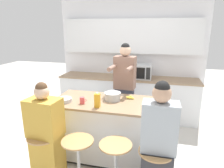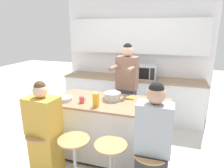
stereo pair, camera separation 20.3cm
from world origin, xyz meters
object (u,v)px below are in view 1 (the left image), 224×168
(person_cooking, at_px, (124,92))
(juice_carton, at_px, (97,100))
(bar_stool_leftmost, at_px, (45,156))
(coffee_cup_near, at_px, (82,100))
(bar_stool_center_left, at_px, (79,161))
(cooking_pot, at_px, (113,96))
(potted_plant, at_px, (122,69))
(bar_stool_center_right, at_px, (115,165))
(kitchen_island, at_px, (111,129))
(banana_bunch, at_px, (130,97))
(microwave, at_px, (141,71))
(person_seated_near, at_px, (158,149))
(person_wrapped_blanket, at_px, (46,137))
(fruit_bowl, at_px, (64,100))

(person_cooking, xyz_separation_m, juice_carton, (-0.22, -0.94, 0.15))
(bar_stool_leftmost, relative_size, coffee_cup_near, 6.57)
(bar_stool_center_left, bearing_deg, juice_carton, 77.16)
(bar_stool_leftmost, relative_size, cooking_pot, 1.97)
(cooking_pot, height_order, potted_plant, potted_plant)
(person_cooking, bearing_deg, bar_stool_center_right, -78.56)
(kitchen_island, xyz_separation_m, banana_bunch, (0.26, 0.18, 0.48))
(microwave, distance_m, potted_plant, 0.42)
(person_seated_near, distance_m, cooking_pot, 1.10)
(kitchen_island, bearing_deg, person_cooking, 82.44)
(kitchen_island, bearing_deg, potted_plant, 94.88)
(coffee_cup_near, bearing_deg, cooking_pot, 32.64)
(cooking_pot, bearing_deg, microwave, 79.46)
(coffee_cup_near, distance_m, banana_bunch, 0.74)
(kitchen_island, height_order, juice_carton, juice_carton)
(bar_stool_leftmost, bearing_deg, juice_carton, 39.93)
(person_seated_near, relative_size, banana_bunch, 9.70)
(kitchen_island, xyz_separation_m, microwave, (0.29, 1.54, 0.62))
(person_seated_near, xyz_separation_m, juice_carton, (-0.85, 0.46, 0.35))
(juice_carton, bearing_deg, microwave, 77.10)
(bar_stool_center_left, xyz_separation_m, potted_plant, (0.10, 2.32, 0.72))
(banana_bunch, relative_size, microwave, 0.32)
(kitchen_island, height_order, coffee_cup_near, coffee_cup_near)
(coffee_cup_near, bearing_deg, person_wrapped_blanket, -119.20)
(coffee_cup_near, bearing_deg, bar_stool_center_left, -75.19)
(banana_bunch, bearing_deg, person_seated_near, -62.86)
(bar_stool_leftmost, xyz_separation_m, fruit_bowl, (0.03, 0.57, 0.58))
(bar_stool_leftmost, distance_m, microwave, 2.59)
(person_seated_near, bearing_deg, potted_plant, 110.66)
(person_cooking, height_order, coffee_cup_near, person_cooking)
(person_wrapped_blanket, bearing_deg, bar_stool_center_right, 5.47)
(person_cooking, xyz_separation_m, coffee_cup_near, (-0.47, -0.86, 0.10))
(person_wrapped_blanket, bearing_deg, coffee_cup_near, 65.80)
(person_cooking, bearing_deg, potted_plant, 109.36)
(bar_stool_center_left, xyz_separation_m, person_seated_near, (0.96, 0.02, 0.30))
(person_cooking, height_order, person_wrapped_blanket, person_cooking)
(kitchen_island, relative_size, banana_bunch, 11.55)
(cooking_pot, bearing_deg, potted_plant, 95.55)
(kitchen_island, xyz_separation_m, fruit_bowl, (-0.68, -0.18, 0.49))
(person_cooking, bearing_deg, bar_stool_center_left, -97.48)
(bar_stool_leftmost, xyz_separation_m, bar_stool_center_left, (0.47, 0.01, 0.00))
(fruit_bowl, bearing_deg, person_wrapped_blanket, -90.16)
(bar_stool_leftmost, relative_size, bar_stool_center_right, 1.00)
(microwave, relative_size, potted_plant, 1.54)
(person_cooking, height_order, person_seated_near, person_cooking)
(person_wrapped_blanket, bearing_deg, person_seated_near, 5.01)
(bar_stool_center_right, height_order, juice_carton, juice_carton)
(banana_bunch, relative_size, juice_carton, 0.72)
(person_seated_near, height_order, microwave, person_seated_near)
(person_seated_near, xyz_separation_m, banana_bunch, (-0.46, 0.90, 0.27))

